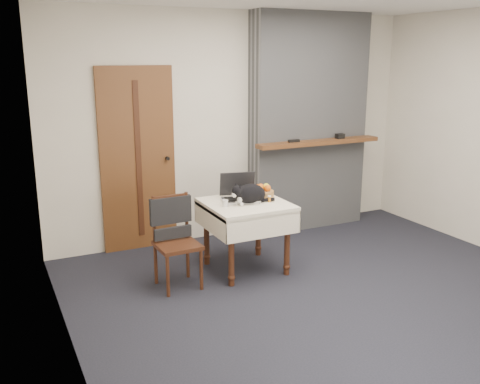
% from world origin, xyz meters
% --- Properties ---
extents(ground, '(4.50, 4.50, 0.00)m').
position_xyz_m(ground, '(0.00, 0.00, 0.00)').
color(ground, black).
rests_on(ground, ground).
extents(room_shell, '(4.52, 4.01, 2.61)m').
position_xyz_m(room_shell, '(0.00, 0.46, 1.76)').
color(room_shell, beige).
rests_on(room_shell, ground).
extents(door, '(0.82, 0.10, 2.00)m').
position_xyz_m(door, '(-1.20, 1.97, 1.00)').
color(door, brown).
rests_on(door, ground).
extents(chimney, '(1.62, 0.48, 2.60)m').
position_xyz_m(chimney, '(0.90, 1.85, 1.30)').
color(chimney, gray).
rests_on(chimney, ground).
extents(side_table, '(0.78, 0.78, 0.70)m').
position_xyz_m(side_table, '(-0.43, 0.88, 0.59)').
color(side_table, '#3D1C10').
rests_on(side_table, ground).
extents(laptop, '(0.42, 0.38, 0.26)m').
position_xyz_m(laptop, '(-0.45, 1.01, 0.77)').
color(laptop, '#B7B7BC').
rests_on(laptop, side_table).
extents(cat, '(0.46, 0.23, 0.22)m').
position_xyz_m(cat, '(-0.40, 0.84, 0.79)').
color(cat, black).
rests_on(cat, side_table).
extents(cream_jar, '(0.06, 0.06, 0.07)m').
position_xyz_m(cream_jar, '(-0.68, 0.84, 0.73)').
color(cream_jar, silver).
rests_on(cream_jar, side_table).
extents(pill_bottle, '(0.03, 0.03, 0.07)m').
position_xyz_m(pill_bottle, '(-0.22, 0.79, 0.73)').
color(pill_bottle, '#AC6515').
rests_on(pill_bottle, side_table).
extents(fruit_basket, '(0.23, 0.23, 0.13)m').
position_xyz_m(fruit_basket, '(-0.18, 1.00, 0.75)').
color(fruit_basket, '#B07947').
rests_on(fruit_basket, side_table).
extents(desk_clutter, '(0.12, 0.04, 0.01)m').
position_xyz_m(desk_clutter, '(-0.24, 0.89, 0.70)').
color(desk_clutter, black).
rests_on(desk_clutter, side_table).
extents(chair, '(0.40, 0.39, 0.86)m').
position_xyz_m(chair, '(-1.19, 0.87, 0.55)').
color(chair, '#3D1C10').
rests_on(chair, ground).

